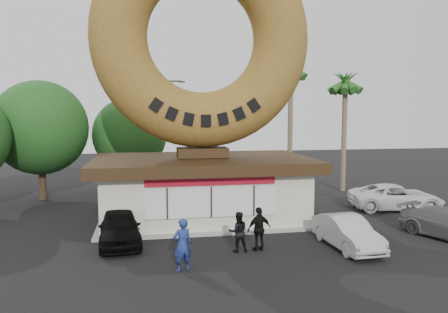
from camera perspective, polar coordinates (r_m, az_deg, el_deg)
name	(u,v)px	position (r m, az deg, el deg)	size (l,w,h in m)	color
ground	(222,256)	(17.66, -0.22, -12.81)	(90.00, 90.00, 0.00)	black
donut_shop	(203,186)	(22.98, -2.82, -3.89)	(11.20, 7.20, 3.80)	beige
giant_donut	(202,38)	(22.97, -2.92, 15.18)	(11.16, 11.16, 2.84)	olive
tree_west	(40,128)	(30.23, -22.87, 3.48)	(6.00, 6.00, 7.65)	#473321
tree_mid	(130,135)	(31.54, -12.21, 2.75)	(5.20, 5.20, 6.63)	#473321
palm_near	(291,73)	(32.32, 8.75, 10.68)	(2.60, 2.60, 9.75)	#726651
palm_far	(345,86)	(32.20, 15.58, 8.90)	(2.60, 2.60, 8.75)	#726651
street_lamp	(160,128)	(32.52, -8.39, 3.73)	(2.11, 0.20, 8.00)	#59595E
person_left	(182,245)	(15.88, -5.45, -11.39)	(0.69, 0.46, 1.90)	navy
person_center	(238,232)	(17.90, 1.86, -9.80)	(0.80, 0.62, 1.64)	black
person_right	(259,229)	(18.07, 4.62, -9.41)	(1.06, 0.44, 1.80)	black
car_black	(119,227)	(19.47, -13.49, -8.95)	(1.73, 4.30, 1.46)	black
car_silver	(347,232)	(19.12, 15.78, -9.50)	(1.40, 4.03, 1.33)	#ADAEB3
car_white	(396,197)	(27.30, 21.53, -4.94)	(2.43, 5.27, 1.47)	silver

